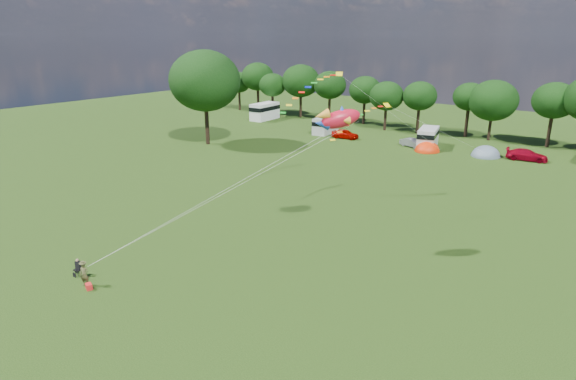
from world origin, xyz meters
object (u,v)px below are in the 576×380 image
Objects in this scene: car_a at (345,134)px; campervan_c at (428,137)px; campervan_b at (326,125)px; car_c at (527,155)px; camp_chair at (79,265)px; kite_flyer at (84,274)px; campervan_a at (265,111)px; car_b at (412,143)px; fish_kite at (337,119)px; big_tree at (205,81)px; tent_greyblue at (485,156)px; tent_orange at (427,151)px.

campervan_c is at bearing -87.61° from car_a.
car_c is at bearing -94.97° from campervan_b.
kite_flyer is at bearing -31.73° from camp_chair.
campervan_c reaches higher than camp_chair.
campervan_a reaches higher than car_a.
car_b is 1.04× the size of fish_kite.
campervan_c is at bearing 33.70° from big_tree.
car_b is 0.62× the size of campervan_b.
tent_greyblue is (34.36, 16.95, -9.00)m from big_tree.
kite_flyer is 19.42m from fish_kite.
car_a is at bearing 178.16° from tent_orange.
campervan_c is at bearing 72.39° from camp_chair.
big_tree reaches higher than fish_kite.
campervan_c reaches higher than car_a.
car_a is 49.42m from camp_chair.
car_a reaches higher than camp_chair.
fish_kite is at bearing -91.07° from tent_greyblue.
big_tree is 3.12× the size of car_a.
campervan_b is 44.57m from fish_kite.
campervan_b is (-4.63, 1.61, 0.69)m from car_a.
camp_chair is at bearing -55.67° from big_tree.
kite_flyer is at bearing -162.26° from car_b.
car_b is at bearing -103.26° from campervan_a.
big_tree is at bearing 99.15° from fish_kite.
car_b reaches higher than camp_chair.
fish_kite is at bearing -147.40° from car_b.
campervan_b reaches higher than kite_flyer.
tent_greyblue is at bearing -100.09° from campervan_a.
fish_kite reaches higher than car_c.
campervan_c is 1.60× the size of tent_orange.
tent_orange reaches higher than car_b.
campervan_a reaches higher than camp_chair.
car_c is (39.10, 17.82, -8.31)m from big_tree.
campervan_b is 16.96m from campervan_c.
car_c reaches higher than tent_greyblue.
big_tree is 30.50m from car_b.
car_c is at bearing 30.60° from fish_kite.
big_tree reaches higher than car_b.
tent_orange is 3.05× the size of camp_chair.
campervan_b is at bearing 82.89° from car_c.
tent_greyblue is 1.24× the size of fish_kite.
car_c is 1.43× the size of fish_kite.
tent_greyblue is at bearing 63.25° from camp_chair.
campervan_c reaches higher than campervan_b.
campervan_b reaches higher than car_b.
fish_kite is (9.45, 14.43, 8.91)m from kite_flyer.
car_b is at bearing 53.53° from fish_kite.
tent_greyblue is at bearing 45.42° from kite_flyer.
tent_greyblue is at bearing 37.83° from fish_kite.
big_tree is 38.81m from fish_kite.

